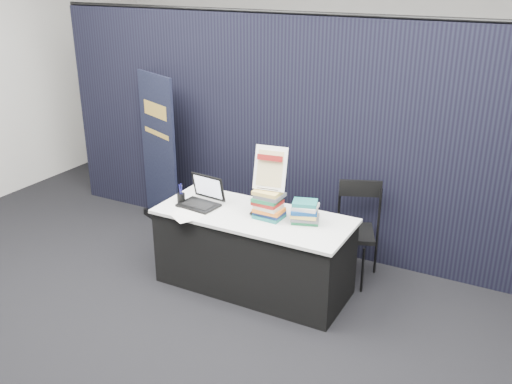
% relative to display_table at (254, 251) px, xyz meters
% --- Properties ---
extents(floor, '(8.00, 8.00, 0.00)m').
position_rel_display_table_xyz_m(floor, '(0.00, -0.55, -0.38)').
color(floor, black).
rests_on(floor, ground).
extents(wall_back, '(8.00, 0.02, 3.50)m').
position_rel_display_table_xyz_m(wall_back, '(0.00, 3.45, 1.37)').
color(wall_back, silver).
rests_on(wall_back, floor).
extents(drape_partition, '(6.00, 0.08, 2.40)m').
position_rel_display_table_xyz_m(drape_partition, '(0.00, 1.05, 0.82)').
color(drape_partition, black).
rests_on(drape_partition, floor).
extents(display_table, '(1.80, 0.75, 0.75)m').
position_rel_display_table_xyz_m(display_table, '(0.00, 0.00, 0.00)').
color(display_table, black).
rests_on(display_table, floor).
extents(laptop, '(0.38, 0.32, 0.27)m').
position_rel_display_table_xyz_m(laptop, '(-0.54, -0.03, 0.44)').
color(laptop, black).
rests_on(laptop, display_table).
extents(mouse, '(0.08, 0.11, 0.03)m').
position_rel_display_table_xyz_m(mouse, '(0.00, 0.00, 0.39)').
color(mouse, black).
rests_on(mouse, display_table).
extents(brochure_left, '(0.26, 0.18, 0.00)m').
position_rel_display_table_xyz_m(brochure_left, '(-0.54, -0.28, 0.38)').
color(brochure_left, white).
rests_on(brochure_left, display_table).
extents(brochure_mid, '(0.32, 0.29, 0.00)m').
position_rel_display_table_xyz_m(brochure_mid, '(-0.53, -0.33, 0.38)').
color(brochure_mid, white).
rests_on(brochure_mid, display_table).
extents(brochure_right, '(0.29, 0.22, 0.00)m').
position_rel_display_table_xyz_m(brochure_right, '(-0.51, -0.25, 0.38)').
color(brochure_right, white).
rests_on(brochure_right, display_table).
extents(pen_cup, '(0.08, 0.08, 0.10)m').
position_rel_display_table_xyz_m(pen_cup, '(-0.73, -0.09, 0.42)').
color(pen_cup, black).
rests_on(pen_cup, display_table).
extents(book_stack_tall, '(0.25, 0.20, 0.26)m').
position_rel_display_table_xyz_m(book_stack_tall, '(0.15, -0.00, 0.51)').
color(book_stack_tall, '#1C6A66').
rests_on(book_stack_tall, display_table).
extents(book_stack_short, '(0.27, 0.23, 0.20)m').
position_rel_display_table_xyz_m(book_stack_short, '(0.47, 0.06, 0.47)').
color(book_stack_short, '#1D6F42').
rests_on(book_stack_short, display_table).
extents(info_sign, '(0.30, 0.16, 0.40)m').
position_rel_display_table_xyz_m(info_sign, '(0.15, 0.03, 0.83)').
color(info_sign, black).
rests_on(info_sign, book_stack_tall).
extents(pullup_banner, '(0.72, 0.39, 1.76)m').
position_rel_display_table_xyz_m(pullup_banner, '(-1.63, 0.75, 0.40)').
color(pullup_banner, black).
rests_on(pullup_banner, floor).
extents(stacking_chair, '(0.55, 0.57, 0.94)m').
position_rel_display_table_xyz_m(stacking_chair, '(0.73, 0.64, 0.15)').
color(stacking_chair, black).
rests_on(stacking_chair, floor).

